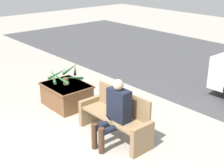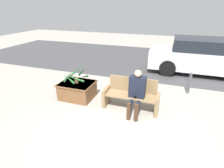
# 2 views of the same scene
# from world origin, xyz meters

# --- Properties ---
(ground_plane) EXTENTS (30.00, 30.00, 0.00)m
(ground_plane) POSITION_xyz_m (0.00, 0.00, 0.00)
(ground_plane) COLOR #9E998E
(bench) EXTENTS (1.53, 0.49, 0.86)m
(bench) POSITION_xyz_m (-0.02, 1.04, 0.40)
(bench) COLOR #8C704C
(bench) RESTS_ON ground_plane
(person_seated) EXTENTS (0.43, 0.64, 1.20)m
(person_seated) POSITION_xyz_m (0.15, 0.86, 0.64)
(person_seated) COLOR black
(person_seated) RESTS_ON ground_plane
(planter_box) EXTENTS (1.03, 0.84, 0.51)m
(planter_box) POSITION_xyz_m (-1.74, 1.09, 0.27)
(planter_box) COLOR brown
(planter_box) RESTS_ON ground_plane
(potted_plant) EXTENTS (0.72, 0.71, 0.51)m
(potted_plant) POSITION_xyz_m (-1.74, 1.07, 0.74)
(potted_plant) COLOR brown
(potted_plant) RESTS_ON planter_box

